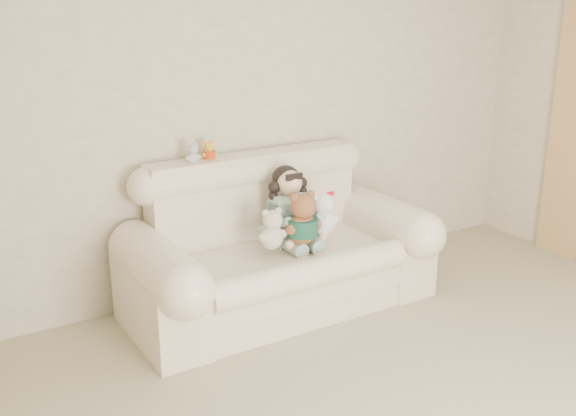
{
  "coord_description": "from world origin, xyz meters",
  "views": [
    {
      "loc": [
        -2.49,
        -1.64,
        2.07
      ],
      "look_at": [
        -0.31,
        1.9,
        0.75
      ],
      "focal_mm": 41.52,
      "sensor_mm": 36.0,
      "label": 1
    }
  ],
  "objects": [
    {
      "name": "brown_teddy",
      "position": [
        -0.23,
        1.84,
        0.71
      ],
      "size": [
        0.31,
        0.26,
        0.42
      ],
      "primitive_type": null,
      "rotation": [
        0.0,
        0.0,
        0.22
      ],
      "color": "brown",
      "rests_on": "sofa"
    },
    {
      "name": "cream_teddy",
      "position": [
        -0.45,
        1.87,
        0.66
      ],
      "size": [
        0.22,
        0.18,
        0.32
      ],
      "primitive_type": null,
      "rotation": [
        0.0,
        0.0,
        0.1
      ],
      "color": "beige",
      "rests_on": "sofa"
    },
    {
      "name": "white_cat",
      "position": [
        -0.03,
        1.9,
        0.69
      ],
      "size": [
        0.29,
        0.26,
        0.38
      ],
      "primitive_type": null,
      "rotation": [
        0.0,
        0.0,
        -0.39
      ],
      "color": "white",
      "rests_on": "sofa"
    },
    {
      "name": "seated_child",
      "position": [
        -0.2,
        2.08,
        0.7
      ],
      "size": [
        0.37,
        0.44,
        0.57
      ],
      "primitive_type": null,
      "rotation": [
        0.0,
        0.0,
        0.09
      ],
      "color": "#36775F",
      "rests_on": "sofa"
    },
    {
      "name": "sofa",
      "position": [
        -0.31,
        2.0,
        0.52
      ],
      "size": [
        2.1,
        0.95,
        1.03
      ],
      "primitive_type": null,
      "color": "#FFE7CD",
      "rests_on": "floor"
    },
    {
      "name": "yellow_mini_bear",
      "position": [
        -0.65,
        2.36,
        1.1
      ],
      "size": [
        0.11,
        0.09,
        0.17
      ],
      "primitive_type": null,
      "rotation": [
        0.0,
        0.0,
        0.06
      ],
      "color": "yellow",
      "rests_on": "sofa"
    },
    {
      "name": "grey_mini_plush",
      "position": [
        -0.78,
        2.34,
        1.1
      ],
      "size": [
        0.13,
        0.11,
        0.17
      ],
      "primitive_type": null,
      "rotation": [
        0.0,
        0.0,
        0.28
      ],
      "color": "#BABBC2",
      "rests_on": "sofa"
    },
    {
      "name": "wall_back",
      "position": [
        0.0,
        2.5,
        1.3
      ],
      "size": [
        4.5,
        0.0,
        4.5
      ],
      "primitive_type": "plane",
      "rotation": [
        1.57,
        0.0,
        0.0
      ],
      "color": "beige",
      "rests_on": "ground"
    },
    {
      "name": "wall_left",
      "position": [
        -2.25,
        0.0,
        1.3
      ],
      "size": [
        0.0,
        5.0,
        5.0
      ],
      "primitive_type": "plane",
      "rotation": [
        1.57,
        0.0,
        1.57
      ],
      "color": "beige",
      "rests_on": "ground"
    }
  ]
}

